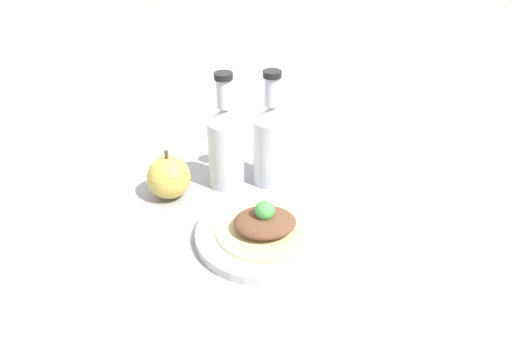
{
  "coord_description": "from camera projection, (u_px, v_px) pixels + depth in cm",
  "views": [
    {
      "loc": [
        -8.25,
        -79.96,
        57.24
      ],
      "look_at": [
        0.8,
        1.11,
        8.68
      ],
      "focal_mm": 35.0,
      "sensor_mm": 36.0,
      "label": 1
    }
  ],
  "objects": [
    {
      "name": "cider_bottle_right",
      "position": [
        271.0,
        141.0,
        1.03
      ],
      "size": [
        7.38,
        7.38,
        24.81
      ],
      "color": "silver",
      "rests_on": "ground_plane"
    },
    {
      "name": "apple",
      "position": [
        169.0,
        177.0,
        1.01
      ],
      "size": [
        8.89,
        8.89,
        10.59
      ],
      "color": "gold",
      "rests_on": "ground_plane"
    },
    {
      "name": "plate",
      "position": [
        265.0,
        234.0,
        0.9
      ],
      "size": [
        25.16,
        25.16,
        2.07
      ],
      "color": "silver",
      "rests_on": "ground_plane"
    },
    {
      "name": "cider_bottle_left",
      "position": [
        226.0,
        143.0,
        1.02
      ],
      "size": [
        7.38,
        7.38,
        24.81
      ],
      "color": "silver",
      "rests_on": "ground_plane"
    },
    {
      "name": "ground_plane",
      "position": [
        253.0,
        220.0,
        0.99
      ],
      "size": [
        180.0,
        110.0,
        4.0
      ],
      "primitive_type": "cube",
      "color": "gray"
    },
    {
      "name": "plated_food",
      "position": [
        265.0,
        223.0,
        0.89
      ],
      "size": [
        17.79,
        17.79,
        6.34
      ],
      "color": "#D6BC7F",
      "rests_on": "plate"
    }
  ]
}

